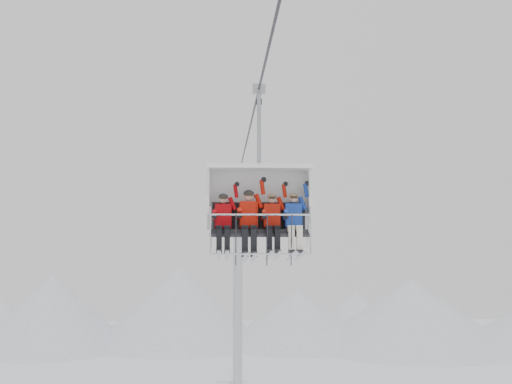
{
  "coord_description": "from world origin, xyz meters",
  "views": [
    {
      "loc": [
        -0.8,
        -16.26,
        9.83
      ],
      "look_at": [
        0.0,
        0.0,
        10.97
      ],
      "focal_mm": 45.0,
      "sensor_mm": 36.0,
      "label": 1
    }
  ],
  "objects_px": {
    "skier_center_right": "(272,221)",
    "skier_far_right": "(294,221)",
    "chairlift_carrier": "(259,200)",
    "skier_far_left": "(223,221)",
    "skier_center_left": "(249,220)",
    "lift_tower_right": "(238,305)"
  },
  "relations": [
    {
      "from": "skier_center_right",
      "to": "skier_far_right",
      "type": "bearing_deg",
      "value": 0.2
    },
    {
      "from": "chairlift_carrier",
      "to": "skier_far_right",
      "type": "relative_size",
      "value": 2.36
    },
    {
      "from": "chairlift_carrier",
      "to": "skier_center_left",
      "type": "height_order",
      "value": "chairlift_carrier"
    },
    {
      "from": "skier_center_right",
      "to": "skier_far_right",
      "type": "relative_size",
      "value": 1.0
    },
    {
      "from": "chairlift_carrier",
      "to": "skier_center_right",
      "type": "relative_size",
      "value": 2.36
    },
    {
      "from": "chairlift_carrier",
      "to": "skier_far_left",
      "type": "bearing_deg",
      "value": -159.18
    },
    {
      "from": "skier_center_right",
      "to": "skier_far_right",
      "type": "xyz_separation_m",
      "value": [
        0.5,
        0.0,
        0.01
      ]
    },
    {
      "from": "skier_center_right",
      "to": "skier_far_right",
      "type": "height_order",
      "value": "skier_far_right"
    },
    {
      "from": "lift_tower_right",
      "to": "skier_far_left",
      "type": "xyz_separation_m",
      "value": [
        -0.83,
        -23.59,
        4.4
      ]
    },
    {
      "from": "skier_far_left",
      "to": "skier_center_right",
      "type": "relative_size",
      "value": 1.0
    },
    {
      "from": "skier_center_right",
      "to": "chairlift_carrier",
      "type": "bearing_deg",
      "value": 133.1
    },
    {
      "from": "skier_center_left",
      "to": "skier_center_right",
      "type": "distance_m",
      "value": 0.54
    },
    {
      "from": "lift_tower_right",
      "to": "skier_center_right",
      "type": "xyz_separation_m",
      "value": [
        0.29,
        -23.59,
        4.4
      ]
    },
    {
      "from": "skier_far_left",
      "to": "skier_center_right",
      "type": "xyz_separation_m",
      "value": [
        1.12,
        0.0,
        0.0
      ]
    },
    {
      "from": "lift_tower_right",
      "to": "skier_far_left",
      "type": "height_order",
      "value": "lift_tower_right"
    },
    {
      "from": "lift_tower_right",
      "to": "chairlift_carrier",
      "type": "xyz_separation_m",
      "value": [
        0.0,
        -23.28,
        4.91
      ]
    },
    {
      "from": "lift_tower_right",
      "to": "skier_center_left",
      "type": "height_order",
      "value": "lift_tower_right"
    },
    {
      "from": "skier_far_right",
      "to": "skier_far_left",
      "type": "bearing_deg",
      "value": -179.89
    },
    {
      "from": "chairlift_carrier",
      "to": "skier_center_right",
      "type": "xyz_separation_m",
      "value": [
        0.29,
        -0.31,
        -0.5
      ]
    },
    {
      "from": "chairlift_carrier",
      "to": "skier_far_left",
      "type": "height_order",
      "value": "chairlift_carrier"
    },
    {
      "from": "chairlift_carrier",
      "to": "skier_center_left",
      "type": "relative_size",
      "value": 2.36
    },
    {
      "from": "lift_tower_right",
      "to": "chairlift_carrier",
      "type": "distance_m",
      "value": 23.79
    }
  ]
}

